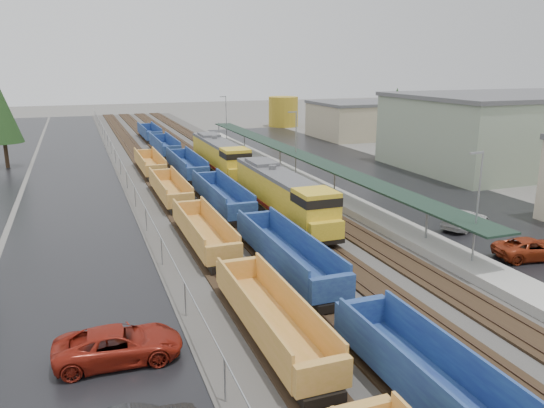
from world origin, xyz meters
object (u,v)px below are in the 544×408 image
(locomotive_trail, at_px, (220,156))
(parked_car_west_c, at_px, (119,345))
(parked_car_east_b, at_px, (532,249))
(well_string_blue, at_px, (221,197))
(parked_car_east_c, at_px, (465,220))
(locomotive_lead, at_px, (283,195))
(well_string_yellow, at_px, (230,267))
(storage_tank, at_px, (283,112))

(locomotive_trail, distance_m, parked_car_west_c, 42.12)
(locomotive_trail, relative_size, parked_car_east_b, 3.61)
(well_string_blue, xyz_separation_m, parked_car_east_c, (17.40, -12.80, -0.41))
(parked_car_east_b, xyz_separation_m, parked_car_east_c, (0.42, 7.39, 0.02))
(locomotive_lead, height_order, well_string_yellow, locomotive_lead)
(locomotive_lead, xyz_separation_m, parked_car_east_c, (13.40, -7.25, -1.55))
(well_string_blue, bearing_deg, parked_car_east_c, -36.34)
(parked_car_east_b, relative_size, parked_car_east_c, 1.01)
(storage_tank, xyz_separation_m, parked_car_west_c, (-41.24, -84.26, -2.35))
(well_string_yellow, xyz_separation_m, parked_car_east_c, (21.40, 4.31, -0.35))
(well_string_yellow, height_order, parked_car_west_c, well_string_yellow)
(well_string_yellow, bearing_deg, parked_car_east_b, -8.36)
(locomotive_lead, xyz_separation_m, parked_car_west_c, (-15.23, -18.24, -1.50))
(well_string_yellow, bearing_deg, locomotive_lead, 55.30)
(well_string_yellow, height_order, parked_car_east_b, well_string_yellow)
(locomotive_lead, height_order, parked_car_east_c, locomotive_lead)
(locomotive_lead, distance_m, parked_car_east_b, 19.63)
(parked_car_east_b, bearing_deg, storage_tank, 1.32)
(well_string_yellow, height_order, storage_tank, storage_tank)
(locomotive_lead, xyz_separation_m, well_string_blue, (-4.00, 5.55, -1.13))
(well_string_blue, relative_size, storage_tank, 17.85)
(well_string_blue, height_order, parked_car_east_b, well_string_blue)
(locomotive_trail, distance_m, storage_tank, 52.00)
(parked_car_west_c, relative_size, parked_car_east_c, 1.11)
(locomotive_lead, distance_m, locomotive_trail, 21.00)
(locomotive_lead, xyz_separation_m, locomotive_trail, (0.00, 21.00, 0.00))
(locomotive_trail, relative_size, well_string_yellow, 0.22)
(locomotive_lead, distance_m, parked_car_west_c, 23.81)
(parked_car_east_b, bearing_deg, parked_car_east_c, 7.24)
(locomotive_lead, relative_size, storage_tank, 3.01)
(parked_car_east_c, bearing_deg, well_string_blue, 31.84)
(storage_tank, height_order, parked_car_east_b, storage_tank)
(well_string_blue, distance_m, parked_car_east_b, 26.39)
(parked_car_east_c, bearing_deg, storage_tank, -31.59)
(parked_car_east_c, bearing_deg, well_string_yellow, 79.56)
(parked_car_east_b, bearing_deg, well_string_blue, 50.56)
(well_string_yellow, relative_size, parked_car_east_c, 16.34)
(parked_car_west_c, distance_m, parked_car_east_b, 28.44)
(locomotive_lead, relative_size, well_string_yellow, 0.22)
(well_string_yellow, distance_m, storage_tank, 84.73)
(storage_tank, xyz_separation_m, parked_car_east_b, (-13.03, -80.66, -2.42))
(well_string_blue, bearing_deg, locomotive_lead, -54.23)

